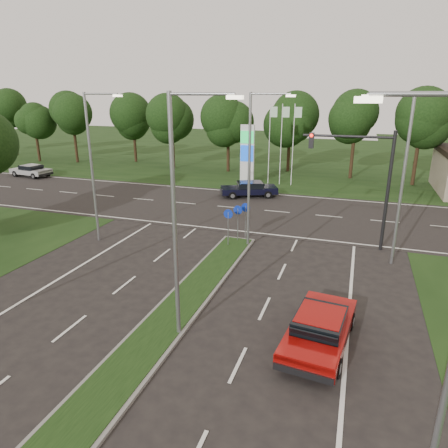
% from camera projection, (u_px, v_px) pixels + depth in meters
% --- Properties ---
extents(verge_far, '(160.00, 50.00, 0.02)m').
position_uv_depth(verge_far, '(312.00, 156.00, 59.84)').
color(verge_far, black).
rests_on(verge_far, ground).
extents(cross_road, '(160.00, 12.00, 0.02)m').
position_uv_depth(cross_road, '(265.00, 211.00, 31.93)').
color(cross_road, black).
rests_on(cross_road, ground).
extents(median_kerb, '(2.00, 26.00, 0.12)m').
position_uv_depth(median_kerb, '(134.00, 360.00, 13.91)').
color(median_kerb, slate).
rests_on(median_kerb, ground).
extents(streetlight_median_near, '(2.53, 0.22, 9.00)m').
position_uv_depth(streetlight_median_near, '(179.00, 210.00, 13.84)').
color(streetlight_median_near, gray).
rests_on(streetlight_median_near, ground).
extents(streetlight_median_far, '(2.53, 0.22, 9.00)m').
position_uv_depth(streetlight_median_far, '(253.00, 164.00, 22.85)').
color(streetlight_median_far, gray).
rests_on(streetlight_median_far, ground).
extents(streetlight_left_far, '(2.53, 0.22, 9.00)m').
position_uv_depth(streetlight_left_far, '(94.00, 161.00, 23.88)').
color(streetlight_left_far, gray).
rests_on(streetlight_left_far, ground).
extents(streetlight_right_far, '(2.53, 0.22, 9.00)m').
position_uv_depth(streetlight_right_far, '(400.00, 172.00, 20.47)').
color(streetlight_right_far, gray).
rests_on(streetlight_right_far, ground).
extents(traffic_signal, '(5.10, 0.42, 7.00)m').
position_uv_depth(traffic_signal, '(366.00, 172.00, 22.89)').
color(traffic_signal, black).
rests_on(traffic_signal, ground).
extents(median_signs, '(1.16, 1.76, 2.38)m').
position_uv_depth(median_signs, '(237.00, 216.00, 24.56)').
color(median_signs, gray).
rests_on(median_signs, ground).
extents(gas_pylon, '(5.80, 1.26, 8.00)m').
position_uv_depth(gas_pylon, '(249.00, 153.00, 40.24)').
color(gas_pylon, silver).
rests_on(gas_pylon, ground).
extents(treeline_far, '(6.00, 6.00, 9.90)m').
position_uv_depth(treeline_far, '(300.00, 113.00, 44.12)').
color(treeline_far, black).
rests_on(treeline_far, ground).
extents(red_sedan, '(2.50, 5.06, 1.34)m').
position_uv_depth(red_sedan, '(320.00, 328.00, 14.65)').
color(red_sedan, '#8C0A07').
rests_on(red_sedan, ground).
extents(navy_sedan, '(5.35, 3.86, 1.36)m').
position_uv_depth(navy_sedan, '(249.00, 189.00, 36.05)').
color(navy_sedan, black).
rests_on(navy_sedan, ground).
extents(far_car_a, '(4.87, 2.56, 1.34)m').
position_uv_depth(far_car_a, '(31.00, 170.00, 44.75)').
color(far_car_a, '#A9A9A9').
rests_on(far_car_a, ground).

